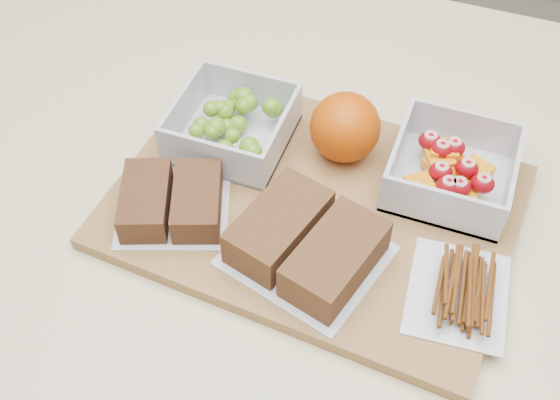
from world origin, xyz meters
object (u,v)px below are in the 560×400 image
at_px(sandwich_bag_center, 307,243).
at_px(fruit_container, 451,171).
at_px(orange, 345,127).
at_px(sandwich_bag_left, 172,201).
at_px(grape_container, 234,125).
at_px(pretzel_bag, 460,288).
at_px(cutting_board, 314,206).

bearing_deg(sandwich_bag_center, fruit_container, 51.59).
height_order(orange, sandwich_bag_left, orange).
distance_m(grape_container, sandwich_bag_center, 0.18).
bearing_deg(pretzel_bag, sandwich_bag_left, -179.62).
xyz_separation_m(grape_container, sandwich_bag_left, (-0.02, -0.12, -0.01)).
xyz_separation_m(cutting_board, orange, (0.01, 0.08, 0.05)).
bearing_deg(orange, fruit_container, -3.13).
xyz_separation_m(cutting_board, fruit_container, (0.13, 0.07, 0.03)).
bearing_deg(sandwich_bag_center, sandwich_bag_left, 177.85).
height_order(cutting_board, sandwich_bag_center, sandwich_bag_center).
bearing_deg(sandwich_bag_left, sandwich_bag_center, -2.15).
bearing_deg(grape_container, sandwich_bag_center, -44.43).
distance_m(cutting_board, grape_container, 0.13).
height_order(cutting_board, fruit_container, fruit_container).
height_order(cutting_board, sandwich_bag_left, sandwich_bag_left).
bearing_deg(orange, sandwich_bag_center, -87.22).
bearing_deg(grape_container, orange, 10.62).
xyz_separation_m(orange, sandwich_bag_center, (0.01, -0.15, -0.02)).
distance_m(sandwich_bag_center, pretzel_bag, 0.15).
bearing_deg(cutting_board, fruit_container, 33.99).
height_order(orange, pretzel_bag, orange).
bearing_deg(fruit_container, grape_container, -176.16).
height_order(sandwich_bag_center, pretzel_bag, sandwich_bag_center).
height_order(fruit_container, orange, orange).
distance_m(sandwich_bag_left, pretzel_bag, 0.30).
relative_size(cutting_board, sandwich_bag_left, 2.91).
xyz_separation_m(sandwich_bag_left, sandwich_bag_center, (0.15, -0.01, 0.00)).
relative_size(fruit_container, orange, 1.62).
distance_m(fruit_container, sandwich_bag_left, 0.30).
relative_size(grape_container, pretzel_bag, 1.02).
xyz_separation_m(grape_container, fruit_container, (0.25, 0.02, -0.00)).
bearing_deg(grape_container, cutting_board, -26.67).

